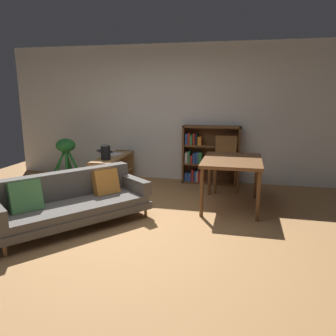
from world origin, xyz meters
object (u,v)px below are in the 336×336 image
Objects in this scene: dining_table at (232,164)px; media_console at (113,173)px; potted_floor_plant at (66,157)px; desk_speaker at (106,153)px; dining_chair_near at (226,160)px; bookshelf at (207,155)px; open_laptop at (111,153)px; fabric_couch at (70,201)px.

media_console is at bearing 165.56° from dining_table.
potted_floor_plant is (-1.04, 0.15, 0.23)m from media_console.
dining_table is at bearing -6.44° from desk_speaker.
bookshelf is at bearing 135.21° from dining_chair_near.
bookshelf reaches higher than dining_table.
desk_speaker is 0.21× the size of dining_table.
dining_chair_near is (3.10, 0.25, 0.02)m from potted_floor_plant.
open_laptop is 0.39× the size of dining_table.
open_laptop is at bearing 162.31° from dining_table.
dining_chair_near is at bearing 98.38° from dining_table.
dining_table is at bearing 30.74° from fabric_couch.
dining_table is at bearing -14.44° from media_console.
desk_speaker is at bearing -146.25° from bookshelf.
dining_chair_near is at bearing 19.36° from desk_speaker.
media_console is 0.54m from desk_speaker.
media_console is 0.39m from open_laptop.
media_console is at bearing 93.80° from fabric_couch.
fabric_couch reaches higher than media_console.
bookshelf reaches higher than desk_speaker.
fabric_couch is at bearing -59.51° from potted_floor_plant.
desk_speaker is 2.22m from dining_table.
bookshelf reaches higher than fabric_couch.
fabric_couch is at bearing -120.82° from bookshelf.
media_console is at bearing -8.46° from potted_floor_plant.
potted_floor_plant is at bearing 171.54° from media_console.
dining_table is (2.21, -0.57, 0.39)m from media_console.
open_laptop is at bearing -173.79° from dining_chair_near.
desk_speaker is at bearing -88.58° from media_console.
fabric_couch is 3.04m from bookshelf.
dining_table is at bearing -81.62° from dining_chair_near.
fabric_couch is at bearing -86.20° from media_console.
desk_speaker is at bearing -77.75° from open_laptop.
potted_floor_plant reaches higher than fabric_couch.
desk_speaker is 0.26× the size of dining_chair_near.
desk_speaker is at bearing -160.64° from dining_chair_near.
fabric_couch is 1.54× the size of media_console.
fabric_couch is 1.83× the size of bookshelf.
open_laptop is 0.41× the size of bookshelf.
media_console is at bearing -168.97° from dining_chair_near.
bookshelf is (-0.39, 0.39, 0.01)m from dining_chair_near.
open_laptop is at bearing 120.35° from media_console.
bookshelf reaches higher than dining_chair_near.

